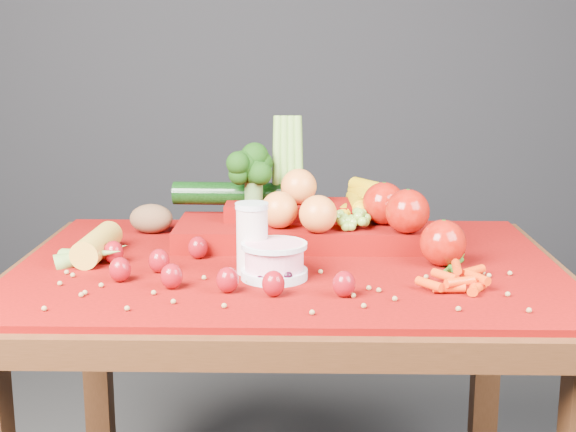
{
  "coord_description": "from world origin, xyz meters",
  "views": [
    {
      "loc": [
        0.03,
        -1.52,
        1.19
      ],
      "look_at": [
        0.0,
        0.02,
        0.85
      ],
      "focal_mm": 50.0,
      "sensor_mm": 36.0,
      "label": 1
    }
  ],
  "objects_px": {
    "table": "(288,313)",
    "milk_glass": "(252,236)",
    "produce_mound": "(315,215)",
    "yogurt_bowl": "(274,259)"
  },
  "relations": [
    {
      "from": "milk_glass",
      "to": "produce_mound",
      "type": "height_order",
      "value": "produce_mound"
    },
    {
      "from": "table",
      "to": "yogurt_bowl",
      "type": "distance_m",
      "value": 0.18
    },
    {
      "from": "produce_mound",
      "to": "milk_glass",
      "type": "bearing_deg",
      "value": -117.73
    },
    {
      "from": "table",
      "to": "produce_mound",
      "type": "xyz_separation_m",
      "value": [
        0.05,
        0.15,
        0.17
      ]
    },
    {
      "from": "table",
      "to": "yogurt_bowl",
      "type": "xyz_separation_m",
      "value": [
        -0.02,
        -0.11,
        0.14
      ]
    },
    {
      "from": "milk_glass",
      "to": "yogurt_bowl",
      "type": "xyz_separation_m",
      "value": [
        0.04,
        -0.03,
        -0.04
      ]
    },
    {
      "from": "table",
      "to": "milk_glass",
      "type": "height_order",
      "value": "milk_glass"
    },
    {
      "from": "produce_mound",
      "to": "yogurt_bowl",
      "type": "bearing_deg",
      "value": -106.38
    },
    {
      "from": "milk_glass",
      "to": "yogurt_bowl",
      "type": "distance_m",
      "value": 0.07
    },
    {
      "from": "milk_glass",
      "to": "table",
      "type": "bearing_deg",
      "value": 50.43
    }
  ]
}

